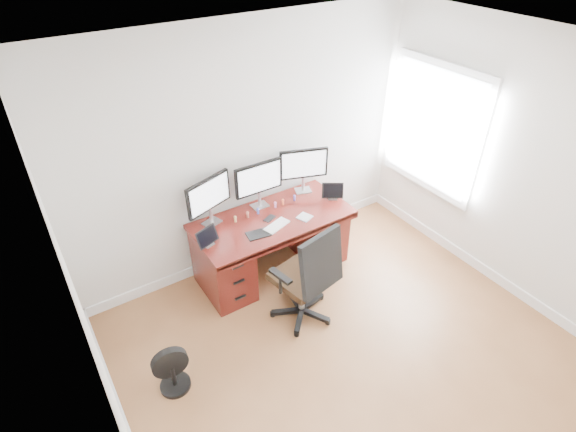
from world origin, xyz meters
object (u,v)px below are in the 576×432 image
desk (272,242)px  keyboard (277,226)px  floor_fan (172,370)px  monitor_center (259,180)px  office_chair (306,290)px

desk → keyboard: size_ratio=5.80×
floor_fan → monitor_center: monitor_center is taller
office_chair → monitor_center: 1.26m
monitor_center → keyboard: size_ratio=1.88×
monitor_center → desk: bearing=-89.5°
desk → office_chair: bearing=-96.8°
office_chair → keyboard: size_ratio=3.86×
office_chair → keyboard: office_chair is taller
desk → office_chair: (-0.10, -0.80, -0.03)m
desk → keyboard: bearing=-103.4°
desk → office_chair: office_chair is taller
desk → floor_fan: bearing=-150.9°
keyboard → monitor_center: bearing=66.4°
floor_fan → keyboard: (1.48, 0.66, 0.53)m
desk → floor_fan: size_ratio=3.68×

